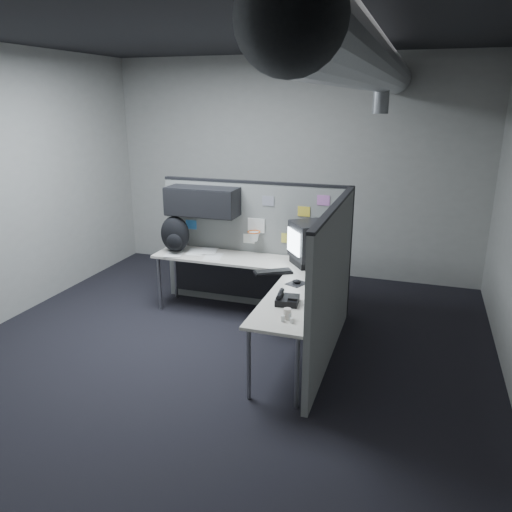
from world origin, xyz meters
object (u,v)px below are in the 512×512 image
(monitor, at_px, (312,243))
(backpack, at_px, (175,235))
(phone, at_px, (287,299))
(desk, at_px, (257,277))
(keyboard, at_px, (273,272))

(monitor, xyz_separation_m, backpack, (-1.75, -0.05, -0.04))
(monitor, distance_m, phone, 1.25)
(desk, distance_m, keyboard, 0.31)
(keyboard, bearing_deg, phone, -52.23)
(phone, distance_m, backpack, 2.14)
(backpack, bearing_deg, keyboard, -18.93)
(monitor, height_order, keyboard, monitor)
(backpack, bearing_deg, phone, -36.42)
(monitor, height_order, backpack, monitor)
(keyboard, bearing_deg, backpack, 176.41)
(desk, bearing_deg, phone, -56.62)
(desk, distance_m, monitor, 0.75)
(phone, relative_size, backpack, 0.54)
(desk, relative_size, backpack, 5.02)
(desk, relative_size, monitor, 3.73)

